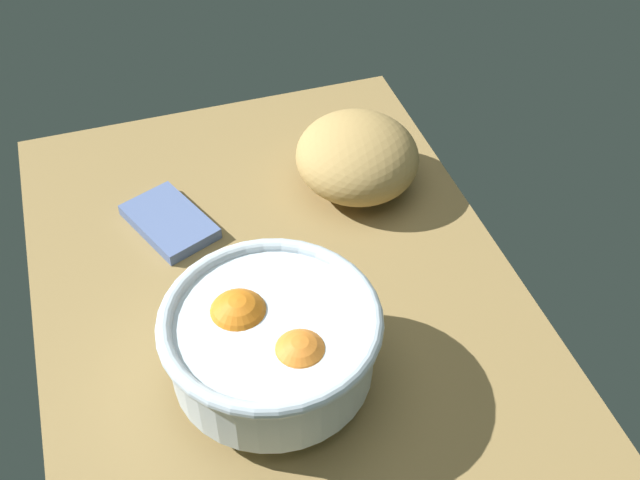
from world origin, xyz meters
TOP-DOWN VIEW (x-y plane):
  - ground_plane at (0.00, 0.00)cm, footprint 72.41×53.71cm
  - fruit_bowl at (13.00, -3.89)cm, footprint 21.43×21.43cm
  - bread_loaf at (-13.58, 14.54)cm, footprint 17.97×17.35cm
  - napkin_folded at (-13.09, -9.82)cm, footprint 13.60×11.23cm

SIDE VIEW (x-z plane):
  - ground_plane at x=0.00cm, z-range -3.00..0.00cm
  - napkin_folded at x=-13.09cm, z-range 0.00..1.48cm
  - bread_loaf at x=-13.58cm, z-range 0.00..9.10cm
  - fruit_bowl at x=13.00cm, z-range 1.07..12.05cm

